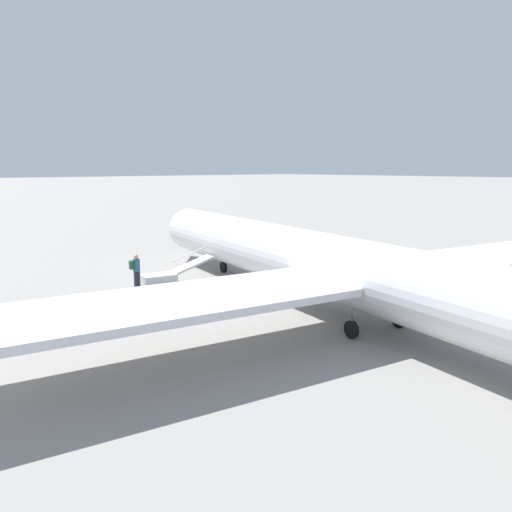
{
  "coord_description": "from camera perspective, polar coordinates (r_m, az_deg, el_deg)",
  "views": [
    {
      "loc": [
        -13.4,
        16.04,
        6.2
      ],
      "look_at": [
        4.57,
        -0.04,
        1.88
      ],
      "focal_mm": 35.0,
      "sensor_mm": 36.0,
      "label": 1
    }
  ],
  "objects": [
    {
      "name": "passenger",
      "position": [
        26.62,
        -13.56,
        -1.39
      ],
      "size": [
        0.39,
        0.56,
        1.74
      ],
      "rotation": [
        0.0,
        0.0,
        -1.77
      ],
      "color": "#23232D",
      "rests_on": "ground"
    },
    {
      "name": "traffic_cone_near_stairs",
      "position": [
        23.13,
        -17.89,
        -5.1
      ],
      "size": [
        0.61,
        0.61,
        0.67
      ],
      "color": "black",
      "rests_on": "ground"
    },
    {
      "name": "boarding_stairs",
      "position": [
        27.51,
        -10.27,
        -2.23
      ],
      "size": [
        1.76,
        4.14,
        1.74
      ],
      "rotation": [
        0.0,
        0.0,
        -1.77
      ],
      "color": "silver",
      "rests_on": "ground"
    },
    {
      "name": "ground_plane",
      "position": [
        21.8,
        8.01,
        -6.47
      ],
      "size": [
        600.0,
        600.0,
        0.0
      ],
      "primitive_type": "plane",
      "color": "gray"
    },
    {
      "name": "airplane_main",
      "position": [
        20.51,
        9.96,
        -1.5
      ],
      "size": [
        36.23,
        28.15,
        7.08
      ],
      "rotation": [
        0.0,
        0.0,
        -0.2
      ],
      "color": "silver",
      "rests_on": "ground"
    }
  ]
}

